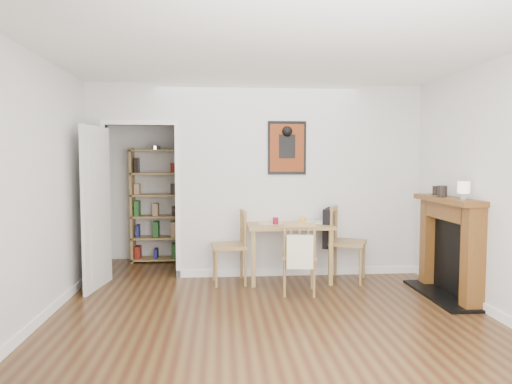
{
  "coord_description": "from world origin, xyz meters",
  "views": [
    {
      "loc": [
        -0.5,
        -4.79,
        1.59
      ],
      "look_at": [
        -0.08,
        0.6,
        1.21
      ],
      "focal_mm": 32.0,
      "sensor_mm": 36.0,
      "label": 1
    }
  ],
  "objects": [
    {
      "name": "ground",
      "position": [
        0.0,
        0.0,
        0.0
      ],
      "size": [
        5.2,
        5.2,
        0.0
      ],
      "primitive_type": "plane",
      "color": "#50391A",
      "rests_on": "ground"
    },
    {
      "name": "room_shell",
      "position": [
        0.1,
        1.34,
        1.3
      ],
      "size": [
        5.2,
        5.2,
        5.2
      ],
      "color": "silver",
      "rests_on": "ground"
    },
    {
      "name": "dining_table",
      "position": [
        0.4,
        1.1,
        0.66
      ],
      "size": [
        1.1,
        0.7,
        0.75
      ],
      "color": "#A07F4A",
      "rests_on": "ground"
    },
    {
      "name": "chair_left",
      "position": [
        -0.39,
        1.01,
        0.47
      ],
      "size": [
        0.51,
        0.51,
        0.95
      ],
      "color": "#9A7848",
      "rests_on": "ground"
    },
    {
      "name": "chair_right",
      "position": [
        1.15,
        1.04,
        0.51
      ],
      "size": [
        0.69,
        0.65,
        0.98
      ],
      "color": "#9A7848",
      "rests_on": "ground"
    },
    {
      "name": "chair_front",
      "position": [
        0.43,
        0.5,
        0.45
      ],
      "size": [
        0.49,
        0.54,
        0.88
      ],
      "color": "#9A7848",
      "rests_on": "ground"
    },
    {
      "name": "bookshelf",
      "position": [
        -1.51,
        2.4,
        0.87
      ],
      "size": [
        0.75,
        0.3,
        1.77
      ],
      "color": "#A07F4A",
      "rests_on": "ground"
    },
    {
      "name": "fireplace",
      "position": [
        2.16,
        0.25,
        0.62
      ],
      "size": [
        0.45,
        1.25,
        1.16
      ],
      "color": "brown",
      "rests_on": "ground"
    },
    {
      "name": "red_glass",
      "position": [
        0.21,
        1.06,
        0.8
      ],
      "size": [
        0.07,
        0.07,
        0.09
      ],
      "primitive_type": "cylinder",
      "color": "maroon",
      "rests_on": "dining_table"
    },
    {
      "name": "orange_fruit",
      "position": [
        0.6,
        1.2,
        0.79
      ],
      "size": [
        0.08,
        0.08,
        0.08
      ],
      "primitive_type": "sphere",
      "color": "#FFA20D",
      "rests_on": "dining_table"
    },
    {
      "name": "placemat",
      "position": [
        0.2,
        1.16,
        0.75
      ],
      "size": [
        0.4,
        0.32,
        0.0
      ],
      "primitive_type": "cube",
      "rotation": [
        0.0,
        0.0,
        -0.11
      ],
      "color": "beige",
      "rests_on": "dining_table"
    },
    {
      "name": "notebook",
      "position": [
        0.71,
        1.18,
        0.76
      ],
      "size": [
        0.36,
        0.3,
        0.02
      ],
      "primitive_type": "cube",
      "rotation": [
        0.0,
        0.0,
        -0.23
      ],
      "color": "white",
      "rests_on": "dining_table"
    },
    {
      "name": "mantel_lamp",
      "position": [
        2.08,
        -0.14,
        1.28
      ],
      "size": [
        0.13,
        0.13,
        0.2
      ],
      "color": "silver",
      "rests_on": "fireplace"
    },
    {
      "name": "ceramic_jar_a",
      "position": [
        2.07,
        0.31,
        1.23
      ],
      "size": [
        0.11,
        0.11,
        0.13
      ],
      "primitive_type": "cylinder",
      "color": "black",
      "rests_on": "fireplace"
    },
    {
      "name": "ceramic_jar_b",
      "position": [
        2.14,
        0.61,
        1.21
      ],
      "size": [
        0.09,
        0.09,
        0.11
      ],
      "primitive_type": "cylinder",
      "color": "black",
      "rests_on": "fireplace"
    }
  ]
}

